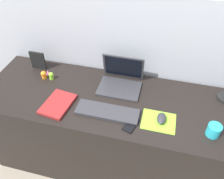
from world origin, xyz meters
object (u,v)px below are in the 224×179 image
at_px(keyboard, 107,112).
at_px(toy_figurine_pink, 48,72).
at_px(laptop, 121,79).
at_px(coffee_mug, 214,130).
at_px(cell_phone, 131,124).
at_px(toy_figurine_lime, 51,76).
at_px(mouse, 161,118).
at_px(picture_frame, 38,61).
at_px(toy_figurine_orange, 44,75).
at_px(notebook_pad, 58,104).

xyz_separation_m(keyboard, toy_figurine_pink, (-0.55, 0.28, 0.01)).
distance_m(laptop, coffee_mug, 0.70).
xyz_separation_m(cell_phone, toy_figurine_lime, (-0.67, 0.29, 0.03)).
relative_size(mouse, picture_frame, 0.64).
height_order(coffee_mug, toy_figurine_lime, coffee_mug).
distance_m(laptop, cell_phone, 0.39).
bearing_deg(mouse, toy_figurine_orange, 167.17).
distance_m(mouse, toy_figurine_pink, 0.93).
bearing_deg(toy_figurine_pink, toy_figurine_lime, -42.03).
height_order(laptop, keyboard, laptop).
bearing_deg(toy_figurine_orange, toy_figurine_pink, 78.14).
bearing_deg(picture_frame, coffee_mug, -14.74).
relative_size(keyboard, notebook_pad, 1.71).
xyz_separation_m(notebook_pad, toy_figurine_orange, (-0.22, 0.24, 0.02)).
bearing_deg(mouse, laptop, 139.20).
bearing_deg(notebook_pad, toy_figurine_orange, 139.70).
relative_size(notebook_pad, coffee_mug, 3.01).
xyz_separation_m(keyboard, cell_phone, (0.17, -0.06, -0.01)).
bearing_deg(notebook_pad, picture_frame, 139.49).
relative_size(cell_phone, picture_frame, 0.85).
relative_size(picture_frame, toy_figurine_pink, 3.84).
distance_m(mouse, notebook_pad, 0.69).
xyz_separation_m(toy_figurine_orange, toy_figurine_lime, (0.06, 0.01, -0.00)).
height_order(notebook_pad, picture_frame, picture_frame).
xyz_separation_m(laptop, coffee_mug, (0.63, -0.31, -0.02)).
height_order(cell_phone, picture_frame, picture_frame).
xyz_separation_m(picture_frame, toy_figurine_pink, (0.10, -0.06, -0.06)).
bearing_deg(mouse, coffee_mug, -5.96).
bearing_deg(laptop, notebook_pad, -139.29).
height_order(laptop, toy_figurine_lime, laptop).
distance_m(notebook_pad, toy_figurine_orange, 0.33).
distance_m(laptop, mouse, 0.43).
bearing_deg(picture_frame, toy_figurine_lime, -33.23).
height_order(laptop, mouse, laptop).
relative_size(keyboard, picture_frame, 2.73).
bearing_deg(laptop, toy_figurine_lime, -172.77).
height_order(coffee_mug, toy_figurine_pink, coffee_mug).
distance_m(notebook_pad, picture_frame, 0.47).
distance_m(keyboard, toy_figurine_lime, 0.55).
height_order(picture_frame, toy_figurine_pink, picture_frame).
bearing_deg(keyboard, coffee_mug, -0.98).
distance_m(cell_phone, toy_figurine_orange, 0.78).
relative_size(toy_figurine_pink, toy_figurine_lime, 0.66).
xyz_separation_m(laptop, mouse, (0.32, -0.28, -0.03)).
distance_m(keyboard, cell_phone, 0.18).
bearing_deg(picture_frame, keyboard, -26.89).
bearing_deg(toy_figurine_pink, mouse, -15.90).
bearing_deg(coffee_mug, keyboard, 179.02).
xyz_separation_m(picture_frame, toy_figurine_lime, (0.15, -0.10, -0.04)).
distance_m(notebook_pad, toy_figurine_pink, 0.36).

